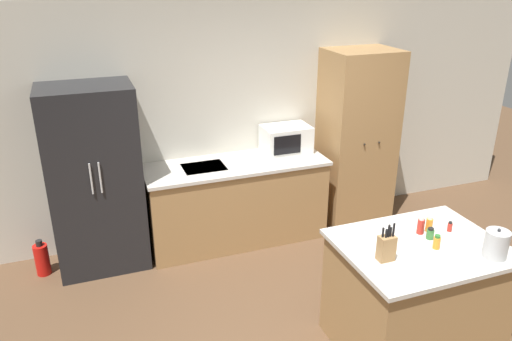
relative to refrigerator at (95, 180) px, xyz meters
name	(u,v)px	position (x,y,z in m)	size (l,w,h in m)	color
wall_back	(254,117)	(1.79, 0.35, 0.36)	(7.20, 0.06, 2.60)	beige
refrigerator	(95,180)	(0.00, 0.00, 0.00)	(0.87, 0.66, 1.87)	black
back_counter	(236,201)	(1.44, -0.01, -0.47)	(1.98, 0.70, 0.92)	#9E7547
pantry_cabinet	(357,138)	(2.93, 0.01, 0.08)	(0.78, 0.64, 2.04)	#9E7547
kitchen_island	(414,296)	(2.23, -2.13, -0.46)	(1.22, 0.96, 0.94)	#9E7547
microwave	(286,139)	(2.08, 0.11, 0.14)	(0.53, 0.37, 0.30)	white
knife_block	(386,247)	(1.85, -2.21, 0.10)	(0.12, 0.08, 0.29)	#9E7547
spice_bottle_tall_dark	(437,242)	(2.29, -2.21, 0.05)	(0.05, 0.05, 0.11)	orange
spice_bottle_short_red	(421,226)	(2.32, -1.98, 0.07)	(0.06, 0.06, 0.14)	#B2281E
spice_bottle_amber_oil	(429,224)	(2.41, -1.98, 0.06)	(0.05, 0.05, 0.13)	orange
spice_bottle_green_herb	(430,234)	(2.34, -2.08, 0.05)	(0.06, 0.06, 0.09)	#337033
spice_bottle_pale_salt	(450,227)	(2.56, -2.03, 0.04)	(0.04, 0.04, 0.08)	#B2281E
kettle	(496,244)	(2.61, -2.45, 0.11)	(0.17, 0.17, 0.23)	#B2B5B7
fire_extinguisher	(42,259)	(-0.60, -0.02, -0.77)	(0.14, 0.14, 0.38)	red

